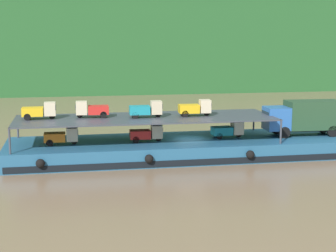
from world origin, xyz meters
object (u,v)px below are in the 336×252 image
Objects in this scene: cargo_barge at (189,148)px; covered_lorry at (305,117)px; mini_truck_lower_aft at (147,133)px; mini_truck_upper_fore at (146,109)px; mini_truck_lower_mid at (228,130)px; mini_truck_upper_bow at (195,108)px; mini_truck_upper_stern at (40,111)px; mini_truck_upper_mid at (92,109)px; mini_truck_lower_stern at (62,136)px.

covered_lorry is at bearing -0.78° from cargo_barge.
cargo_barge is 11.13× the size of mini_truck_lower_aft.
mini_truck_upper_fore reaches higher than cargo_barge.
mini_truck_lower_mid is (7.20, 0.38, 0.00)m from mini_truck_lower_aft.
mini_truck_upper_stern is at bearing 177.20° from mini_truck_upper_bow.
covered_lorry is at bearing -2.83° from mini_truck_upper_mid.
mini_truck_lower_stern is at bearing -178.23° from cargo_barge.
covered_lorry is 21.22m from mini_truck_lower_stern.
covered_lorry reaches higher than mini_truck_lower_stern.
mini_truck_upper_fore is 4.24m from mini_truck_upper_bow.
mini_truck_upper_stern is at bearing 177.73° from mini_truck_lower_mid.
mini_truck_upper_fore reaches higher than mini_truck_lower_stern.
mini_truck_lower_mid is at bearing 3.02° from mini_truck_lower_aft.
mini_truck_upper_bow is at bearing -2.80° from mini_truck_upper_stern.
mini_truck_upper_bow is at bearing 179.01° from covered_lorry.
mini_truck_upper_bow is at bearing 3.50° from cargo_barge.
covered_lorry is 14.21m from mini_truck_upper_fore.
cargo_barge is at bearing 179.22° from covered_lorry.
mini_truck_lower_stern is 1.00× the size of mini_truck_upper_stern.
mini_truck_upper_stern is 13.00m from mini_truck_upper_bow.
mini_truck_upper_bow is (8.75, -0.75, 0.00)m from mini_truck_upper_mid.
mini_truck_upper_mid and mini_truck_upper_bow have the same top height.
mini_truck_upper_fore is at bearing -10.22° from mini_truck_upper_mid.
mini_truck_upper_bow is (12.99, -0.64, 0.00)m from mini_truck_upper_stern.
covered_lorry is 2.85× the size of mini_truck_upper_fore.
mini_truck_upper_stern is at bearing 175.44° from mini_truck_upper_fore.
cargo_barge is 3.73m from mini_truck_lower_mid.
mini_truck_upper_stern is at bearing 173.39° from mini_truck_lower_aft.
cargo_barge is 4.04m from mini_truck_lower_aft.
covered_lorry is at bearing -1.43° from mini_truck_lower_mid.
mini_truck_upper_stern is at bearing 177.98° from covered_lorry.
mini_truck_lower_stern is 7.00m from mini_truck_lower_aft.
mini_truck_lower_stern is 2.83m from mini_truck_upper_stern.
mini_truck_lower_stern is 11.44m from mini_truck_upper_bow.
mini_truck_lower_aft is at bearing -14.10° from mini_truck_upper_mid.
mini_truck_upper_fore is at bearing 179.56° from covered_lorry.
cargo_barge is 10.86m from mini_truck_lower_stern.
mini_truck_upper_bow is (-2.94, -0.00, 2.00)m from mini_truck_lower_mid.
mini_truck_upper_mid is (4.24, 0.12, 0.00)m from mini_truck_upper_stern.
covered_lorry is 18.74m from mini_truck_upper_mid.
mini_truck_lower_stern is (-10.76, -0.33, 1.44)m from cargo_barge.
mini_truck_upper_bow reaches higher than covered_lorry.
mini_truck_upper_bow is at bearing 1.85° from mini_truck_lower_stern.
mini_truck_upper_fore is (8.75, -0.70, 0.00)m from mini_truck_upper_stern.
mini_truck_lower_stern is at bearing -178.52° from mini_truck_lower_mid.
covered_lorry is 2.84× the size of mini_truck_upper_bow.
mini_truck_upper_fore is at bearing 86.19° from mini_truck_lower_aft.
mini_truck_lower_mid is 16.06m from mini_truck_upper_stern.
mini_truck_upper_stern and mini_truck_upper_bow have the same top height.
mini_truck_upper_mid is at bearing 165.90° from mini_truck_lower_aft.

